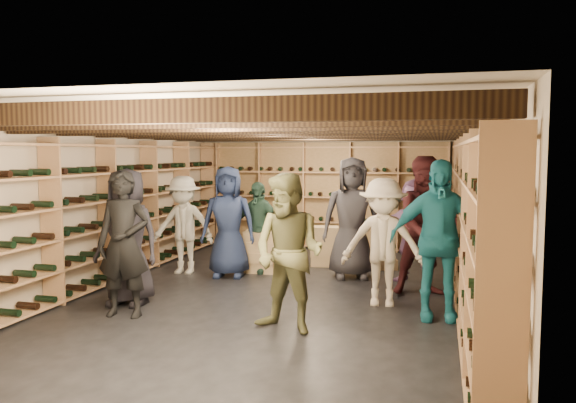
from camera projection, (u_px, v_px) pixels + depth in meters
The scene contains 21 objects.
ground at pixel (273, 294), 7.76m from camera, with size 8.00×8.00×0.00m, color black.
walls at pixel (273, 208), 7.65m from camera, with size 5.52×8.02×2.40m.
ceiling at pixel (273, 119), 7.55m from camera, with size 5.50×8.00×0.01m, color beige.
ceiling_joists at pixel (273, 130), 7.56m from camera, with size 5.40×7.12×0.18m.
wine_rack_left at pixel (108, 212), 8.34m from camera, with size 0.32×7.50×2.15m.
wine_rack_right at pixel (470, 223), 6.99m from camera, with size 0.32×7.50×2.15m.
wine_rack_back at pixel (327, 196), 11.35m from camera, with size 4.70×0.30×2.15m.
crate_stack_left at pixel (325, 246), 9.66m from camera, with size 0.54×0.40×0.68m.
crate_stack_right at pixel (261, 252), 9.13m from camera, with size 0.51×0.34×0.68m.
crate_loose at pixel (381, 264), 9.44m from camera, with size 0.50×0.33×0.17m, color #A37E56.
person_0 at pixel (127, 237), 7.19m from camera, with size 0.86×0.56×1.75m, color black.
person_1 at pixel (124, 244), 6.65m from camera, with size 0.64×0.42×1.75m, color black.
person_2 at pixel (289, 253), 6.07m from camera, with size 0.84×0.66×1.74m, color brown.
person_3 at pixel (383, 242), 7.14m from camera, with size 1.05×0.61×1.63m, color beige.
person_4 at pixel (437, 240), 6.54m from camera, with size 1.10×0.46×1.88m, color teal.
person_6 at pixel (228, 222), 8.78m from camera, with size 0.85×0.55×1.74m, color #192544.
person_8 at pixel (427, 226), 7.63m from camera, with size 0.93×0.72×1.91m, color #481A1C.
person_9 at pixel (183, 225), 9.03m from camera, with size 1.02×0.59×1.58m, color #B4B3A3.
person_10 at pixel (258, 227), 9.11m from camera, with size 0.87×0.36×1.48m, color #274737.
person_11 at pixel (415, 230), 8.43m from camera, with size 1.46×0.46×1.57m, color #835988.
person_12 at pixel (352, 218), 8.70m from camera, with size 0.92×0.60×1.88m, color #333237.
Camera 1 is at (2.19, -7.30, 1.96)m, focal length 35.00 mm.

